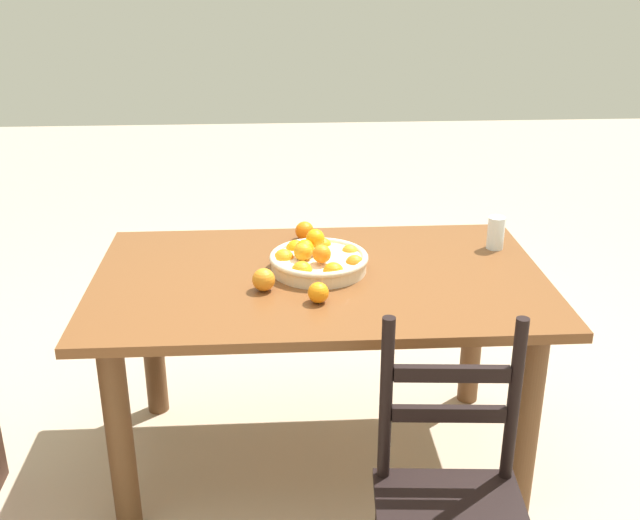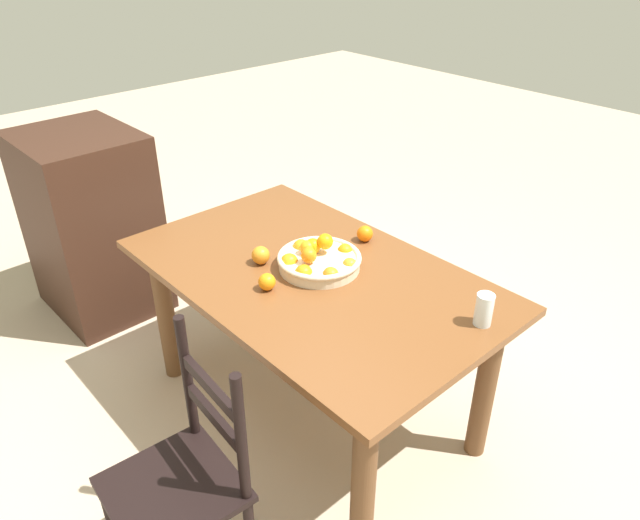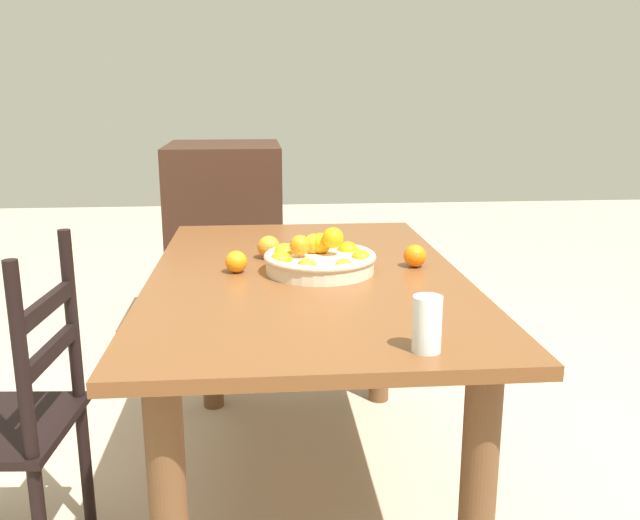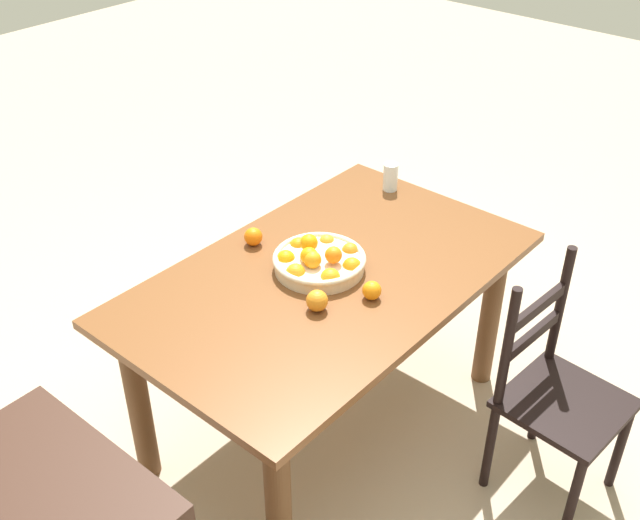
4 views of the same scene
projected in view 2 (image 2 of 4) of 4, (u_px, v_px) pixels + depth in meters
name	position (u px, v px, depth m)	size (l,w,h in m)	color
ground_plane	(313.00, 407.00, 2.86)	(12.00, 12.00, 0.00)	tan
dining_table	(312.00, 298.00, 2.54)	(1.59, 0.97, 0.77)	brown
chair_near_window	(184.00, 482.00, 1.96)	(0.43, 0.43, 0.95)	black
cabinet	(92.00, 224.00, 3.37)	(0.67, 0.58, 1.06)	#341E14
fruit_bowl	(319.00, 260.00, 2.47)	(0.35, 0.35, 0.14)	beige
orange_loose_0	(261.00, 255.00, 2.51)	(0.08, 0.08, 0.08)	orange
orange_loose_1	(365.00, 234.00, 2.68)	(0.07, 0.07, 0.07)	orange
orange_loose_2	(267.00, 282.00, 2.34)	(0.07, 0.07, 0.07)	orange
drinking_glass	(484.00, 310.00, 2.13)	(0.07, 0.07, 0.13)	silver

